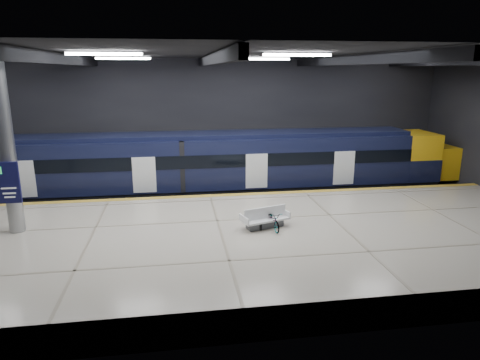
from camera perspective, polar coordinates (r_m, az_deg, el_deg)
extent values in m
plane|color=black|center=(19.67, -3.29, -7.45)|extent=(30.00, 30.00, 0.00)
cube|color=black|center=(26.44, -5.08, 7.16)|extent=(30.00, 0.10, 8.00)
cube|color=black|center=(10.84, 0.47, -3.44)|extent=(30.00, 0.10, 8.00)
cube|color=black|center=(18.27, -3.66, 16.52)|extent=(30.00, 16.00, 0.10)
cube|color=black|center=(18.70, -22.93, 14.65)|extent=(0.25, 16.00, 0.40)
cube|color=black|center=(18.26, -3.65, 15.74)|extent=(0.25, 16.00, 0.40)
cube|color=black|center=(19.73, 14.65, 15.22)|extent=(0.25, 16.00, 0.40)
cube|color=black|center=(22.73, 29.11, 13.75)|extent=(0.25, 16.00, 0.40)
cube|color=white|center=(16.36, -17.64, 15.73)|extent=(2.60, 0.18, 0.10)
cube|color=white|center=(16.84, 7.63, 16.20)|extent=(2.60, 0.18, 0.10)
cube|color=white|center=(19.94, 28.00, 14.41)|extent=(2.60, 0.18, 0.10)
cube|color=white|center=(22.31, -15.30, 15.37)|extent=(2.60, 0.18, 0.10)
cube|color=white|center=(22.67, 3.27, 15.82)|extent=(2.60, 0.18, 0.10)
cube|color=white|center=(25.06, 19.70, 14.90)|extent=(2.60, 0.18, 0.10)
cube|color=#B7AC9B|center=(17.16, -2.51, -8.83)|extent=(30.00, 11.00, 1.10)
cube|color=gold|center=(21.90, -4.02, -2.10)|extent=(30.00, 0.40, 0.01)
cube|color=gray|center=(24.13, -4.38, -3.08)|extent=(30.00, 0.08, 0.16)
cube|color=gray|center=(25.51, -4.63, -2.11)|extent=(30.00, 0.08, 0.16)
cube|color=black|center=(24.67, -5.29, -1.57)|extent=(24.00, 2.58, 0.80)
cube|color=black|center=(24.24, -5.39, 2.47)|extent=(24.00, 2.80, 2.75)
cube|color=black|center=(23.98, -5.47, 5.96)|extent=(24.00, 2.30, 0.24)
cube|color=black|center=(22.80, -5.19, 2.42)|extent=(24.00, 0.04, 0.70)
cube|color=white|center=(23.30, 2.23, 1.21)|extent=(1.20, 0.05, 1.90)
cube|color=yellow|center=(28.12, 22.13, 3.12)|extent=(2.00, 2.80, 2.75)
ellipsoid|color=yellow|center=(29.61, 26.38, 2.26)|extent=(3.60, 2.52, 1.90)
cube|color=black|center=(28.24, 22.69, 3.48)|extent=(1.60, 2.38, 0.80)
cube|color=#595B60|center=(17.55, 3.32, -5.87)|extent=(1.59, 0.91, 0.28)
cube|color=white|center=(17.47, 3.33, -5.20)|extent=(2.05, 1.34, 0.08)
cube|color=white|center=(17.38, 3.34, -4.38)|extent=(1.83, 0.64, 0.47)
cube|color=white|center=(17.01, 0.54, -5.32)|extent=(0.30, 0.79, 0.28)
cube|color=white|center=(17.90, 5.99, -4.39)|extent=(0.30, 0.79, 0.28)
imported|color=#99999E|center=(17.30, 4.39, -5.36)|extent=(0.70, 1.50, 0.76)
cube|color=black|center=(17.25, 2.42, -6.11)|extent=(0.31, 0.20, 0.35)
cylinder|color=#9EA0A5|center=(18.53, -28.70, 4.05)|extent=(0.60, 0.60, 6.90)
cube|color=#10103B|center=(18.40, -28.63, -0.32)|extent=(0.90, 0.12, 1.60)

